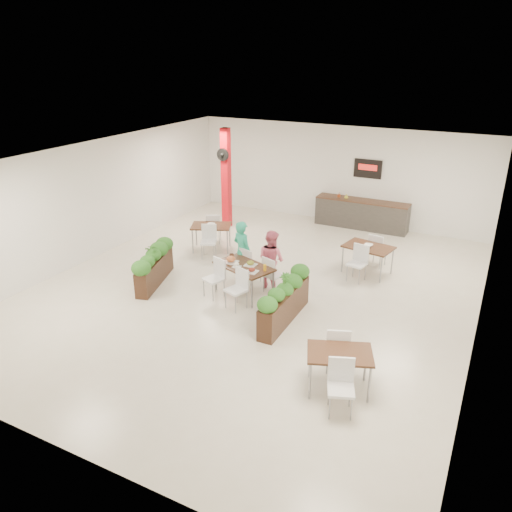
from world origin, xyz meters
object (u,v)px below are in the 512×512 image
(planter_right, at_px, (285,299))
(side_table_c, at_px, (339,359))
(red_column, at_px, (226,177))
(main_table, at_px, (244,270))
(diner_woman, at_px, (271,259))
(service_counter, at_px, (362,213))
(planter_left, at_px, (154,264))
(diner_man, at_px, (242,252))
(side_table_b, at_px, (368,251))
(side_table_a, at_px, (211,229))

(planter_right, distance_m, side_table_c, 2.50)
(red_column, relative_size, main_table, 1.65)
(main_table, height_order, diner_woman, diner_woman)
(service_counter, distance_m, diner_woman, 5.42)
(service_counter, bearing_deg, planter_left, -117.64)
(diner_woman, bearing_deg, side_table_c, 151.14)
(red_column, height_order, planter_left, red_column)
(diner_man, distance_m, side_table_b, 3.28)
(side_table_b, bearing_deg, side_table_c, -69.38)
(red_column, xyz_separation_m, planter_left, (0.60, -4.62, -1.13))
(planter_right, bearing_deg, service_counter, 92.20)
(side_table_a, bearing_deg, diner_woman, -53.37)
(main_table, bearing_deg, planter_left, -168.45)
(diner_man, bearing_deg, diner_woman, -160.39)
(main_table, relative_size, diner_woman, 1.31)
(planter_left, bearing_deg, main_table, 11.55)
(side_table_a, xyz_separation_m, side_table_c, (5.38, -4.59, -0.01))
(diner_man, xyz_separation_m, planter_right, (1.77, -1.37, -0.28))
(diner_man, relative_size, side_table_c, 0.95)
(main_table, xyz_separation_m, side_table_a, (-2.21, 2.12, -0.01))
(service_counter, xyz_separation_m, side_table_b, (1.16, -3.47, 0.14))
(planter_left, xyz_separation_m, side_table_c, (5.44, -2.00, 0.10))
(red_column, distance_m, side_table_b, 5.49)
(side_table_b, bearing_deg, main_table, -121.22)
(planter_right, bearing_deg, side_table_b, 74.64)
(planter_right, bearing_deg, planter_left, 175.97)
(side_table_c, bearing_deg, red_column, 111.08)
(planter_left, relative_size, side_table_b, 1.14)
(planter_left, relative_size, side_table_c, 1.15)
(service_counter, xyz_separation_m, main_table, (-1.12, -6.02, 0.14))
(planter_left, bearing_deg, diner_woman, 22.58)
(planter_left, height_order, side_table_a, planter_left)
(diner_man, distance_m, side_table_c, 4.73)
(side_table_a, bearing_deg, side_table_b, -18.67)
(diner_man, xyz_separation_m, planter_left, (-1.88, -1.12, -0.28))
(side_table_b, bearing_deg, planter_right, -94.78)
(service_counter, bearing_deg, main_table, -100.57)
(diner_man, relative_size, planter_right, 0.74)
(main_table, distance_m, side_table_a, 3.07)
(red_column, bearing_deg, side_table_c, -47.58)
(red_column, relative_size, side_table_c, 1.93)
(diner_woman, distance_m, planter_right, 1.70)
(planter_left, xyz_separation_m, side_table_b, (4.55, 3.01, 0.12))
(diner_man, bearing_deg, side_table_b, -124.96)
(side_table_a, bearing_deg, planter_right, -62.45)
(diner_woman, distance_m, side_table_c, 4.16)
(service_counter, relative_size, planter_right, 1.40)
(service_counter, distance_m, side_table_a, 5.13)
(service_counter, relative_size, planter_left, 1.57)
(planter_left, distance_m, side_table_c, 5.80)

